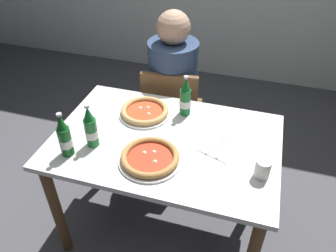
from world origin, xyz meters
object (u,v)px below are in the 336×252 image
object	(u,v)px
dining_table_main	(165,155)
pizza_margherita_near	(145,111)
beer_bottle_left	(185,98)
paper_cup	(263,169)
beer_bottle_center	(91,129)
diner_seated	(173,97)
beer_bottle_right	(65,137)
napkin_with_cutlery	(220,147)
pizza_marinara_far	(150,158)
chair_behind_table	(172,112)

from	to	relation	value
dining_table_main	pizza_margherita_near	world-z (taller)	pizza_margherita_near
beer_bottle_left	paper_cup	xyz separation A→B (m)	(0.47, -0.39, -0.06)
beer_bottle_left	beer_bottle_center	world-z (taller)	same
diner_seated	beer_bottle_right	world-z (taller)	diner_seated
diner_seated	paper_cup	size ratio (longest dim) A/B	12.73
dining_table_main	pizza_margherita_near	xyz separation A→B (m)	(-0.18, 0.18, 0.14)
beer_bottle_left	napkin_with_cutlery	distance (m)	0.36
beer_bottle_center	napkin_with_cutlery	world-z (taller)	beer_bottle_center
pizza_marinara_far	beer_bottle_left	world-z (taller)	beer_bottle_left
diner_seated	beer_bottle_right	xyz separation A→B (m)	(-0.29, -0.91, 0.27)
diner_seated	pizza_marinara_far	xyz separation A→B (m)	(0.13, -0.84, 0.19)
pizza_marinara_far	diner_seated	bearing A→B (deg)	98.56
beer_bottle_left	beer_bottle_right	bearing A→B (deg)	-133.24
napkin_with_cutlery	beer_bottle_right	bearing A→B (deg)	-159.87
pizza_marinara_far	beer_bottle_right	xyz separation A→B (m)	(-0.41, -0.07, 0.08)
chair_behind_table	beer_bottle_left	world-z (taller)	beer_bottle_left
beer_bottle_center	beer_bottle_right	xyz separation A→B (m)	(-0.09, -0.10, 0.00)
chair_behind_table	pizza_margherita_near	distance (m)	0.52
pizza_marinara_far	beer_bottle_right	distance (m)	0.43
dining_table_main	beer_bottle_center	bearing A→B (deg)	-156.66
beer_bottle_right	beer_bottle_left	bearing A→B (deg)	46.76
diner_seated	dining_table_main	bearing A→B (deg)	-77.30
dining_table_main	beer_bottle_right	distance (m)	0.55
pizza_marinara_far	napkin_with_cutlery	size ratio (longest dim) A/B	1.36
paper_cup	chair_behind_table	bearing A→B (deg)	131.35
beer_bottle_center	beer_bottle_right	world-z (taller)	same
paper_cup	diner_seated	bearing A→B (deg)	129.85
beer_bottle_center	napkin_with_cutlery	xyz separation A→B (m)	(0.64, 0.17, -0.10)
chair_behind_table	paper_cup	xyz separation A→B (m)	(0.65, -0.74, 0.32)
beer_bottle_left	beer_bottle_center	xyz separation A→B (m)	(-0.39, -0.41, 0.00)
beer_bottle_right	paper_cup	xyz separation A→B (m)	(0.95, 0.12, -0.06)
pizza_margherita_near	paper_cup	bearing A→B (deg)	-24.03
beer_bottle_center	beer_bottle_left	bearing A→B (deg)	46.49
diner_seated	beer_bottle_right	bearing A→B (deg)	-107.58
diner_seated	beer_bottle_left	bearing A→B (deg)	-64.76
beer_bottle_right	paper_cup	size ratio (longest dim) A/B	2.60
chair_behind_table	diner_seated	world-z (taller)	diner_seated
diner_seated	beer_bottle_center	bearing A→B (deg)	-103.75
beer_bottle_left	beer_bottle_right	size ratio (longest dim) A/B	1.00
chair_behind_table	beer_bottle_center	size ratio (longest dim) A/B	3.44
chair_behind_table	paper_cup	size ratio (longest dim) A/B	8.95
beer_bottle_left	paper_cup	distance (m)	0.61
dining_table_main	napkin_with_cutlery	xyz separation A→B (m)	(0.29, 0.02, 0.12)
diner_seated	pizza_marinara_far	world-z (taller)	diner_seated
beer_bottle_right	paper_cup	distance (m)	0.96
pizza_marinara_far	beer_bottle_left	bearing A→B (deg)	81.93
beer_bottle_left	beer_bottle_center	size ratio (longest dim) A/B	1.00
beer_bottle_right	napkin_with_cutlery	world-z (taller)	beer_bottle_right
napkin_with_cutlery	chair_behind_table	bearing A→B (deg)	125.95
dining_table_main	paper_cup	distance (m)	0.55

